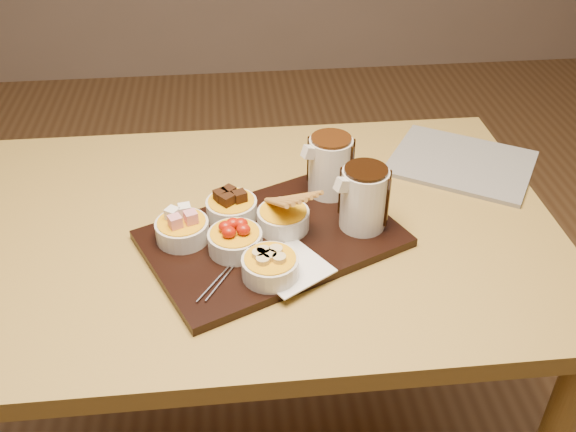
{
  "coord_description": "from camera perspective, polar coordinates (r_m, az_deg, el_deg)",
  "views": [
    {
      "loc": [
        -0.04,
        -1.03,
        1.51
      ],
      "look_at": [
        0.06,
        -0.06,
        0.81
      ],
      "focal_mm": 40.0,
      "sensor_mm": 36.0,
      "label": 1
    }
  ],
  "objects": [
    {
      "name": "bowl_biscotti",
      "position": [
        1.22,
        -0.42,
        -0.3
      ],
      "size": [
        0.1,
        0.1,
        0.04
      ],
      "primitive_type": "cylinder",
      "color": "beige",
      "rests_on": "serving_board"
    },
    {
      "name": "dining_table",
      "position": [
        1.34,
        -2.82,
        -4.06
      ],
      "size": [
        1.2,
        0.8,
        0.75
      ],
      "color": "#A6883D",
      "rests_on": "ground"
    },
    {
      "name": "napkin",
      "position": [
        1.14,
        0.18,
        -4.58
      ],
      "size": [
        0.17,
        0.17,
        0.0
      ],
      "primitive_type": "cube",
      "rotation": [
        0.0,
        0.0,
        0.57
      ],
      "color": "white",
      "rests_on": "serving_board"
    },
    {
      "name": "serving_board",
      "position": [
        1.22,
        -1.4,
        -2.02
      ],
      "size": [
        0.54,
        0.46,
        0.02
      ],
      "primitive_type": "cube",
      "rotation": [
        0.0,
        0.0,
        0.43
      ],
      "color": "black",
      "rests_on": "dining_table"
    },
    {
      "name": "bowl_bananas",
      "position": [
        1.11,
        -1.59,
        -4.57
      ],
      "size": [
        0.1,
        0.1,
        0.04
      ],
      "primitive_type": "cylinder",
      "color": "beige",
      "rests_on": "serving_board"
    },
    {
      "name": "bowl_strawberries",
      "position": [
        1.17,
        -4.71,
        -2.28
      ],
      "size": [
        0.1,
        0.1,
        0.04
      ],
      "primitive_type": "cylinder",
      "color": "beige",
      "rests_on": "serving_board"
    },
    {
      "name": "pitcher_milk_chocolate",
      "position": [
        1.31,
        3.76,
        4.42
      ],
      "size": [
        0.12,
        0.12,
        0.12
      ],
      "primitive_type": "cylinder",
      "rotation": [
        0.0,
        0.0,
        0.43
      ],
      "color": "silver",
      "rests_on": "serving_board"
    },
    {
      "name": "bowl_cake",
      "position": [
        1.26,
        -5.03,
        0.6
      ],
      "size": [
        0.1,
        0.1,
        0.04
      ],
      "primitive_type": "cylinder",
      "color": "beige",
      "rests_on": "serving_board"
    },
    {
      "name": "newspaper",
      "position": [
        1.51,
        15.16,
        4.58
      ],
      "size": [
        0.38,
        0.37,
        0.01
      ],
      "primitive_type": "cube",
      "rotation": [
        0.0,
        0.0,
        -0.56
      ],
      "color": "beige",
      "rests_on": "dining_table"
    },
    {
      "name": "fondue_skewers",
      "position": [
        1.16,
        -4.56,
        -3.69
      ],
      "size": [
        0.23,
        0.17,
        0.01
      ],
      "primitive_type": null,
      "rotation": [
        0.0,
        0.0,
        -0.58
      ],
      "color": "silver",
      "rests_on": "serving_board"
    },
    {
      "name": "bowl_marshmallows",
      "position": [
        1.21,
        -9.37,
        -1.28
      ],
      "size": [
        0.1,
        0.1,
        0.04
      ],
      "primitive_type": "cylinder",
      "color": "beige",
      "rests_on": "serving_board"
    },
    {
      "name": "pitcher_dark_chocolate",
      "position": [
        1.21,
        6.75,
        1.52
      ],
      "size": [
        0.12,
        0.12,
        0.12
      ],
      "primitive_type": "cylinder",
      "rotation": [
        0.0,
        0.0,
        0.43
      ],
      "color": "silver",
      "rests_on": "serving_board"
    }
  ]
}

